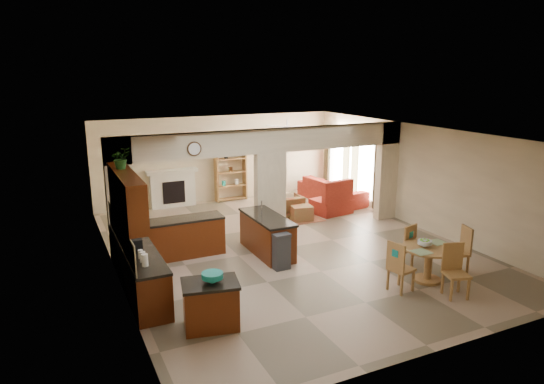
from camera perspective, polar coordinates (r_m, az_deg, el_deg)
name	(u,v)px	position (r m, az deg, el deg)	size (l,w,h in m)	color
floor	(287,248)	(11.91, 1.84, -6.56)	(10.00, 10.00, 0.00)	gray
ceiling	(288,133)	(11.24, 1.95, 6.93)	(10.00, 10.00, 0.00)	white
wall_back	(218,159)	(16.01, -6.32, 3.93)	(8.00, 8.00, 0.00)	beige
wall_front	(443,267)	(7.62, 19.51, -8.31)	(8.00, 8.00, 0.00)	beige
wall_left	(113,213)	(10.36, -18.23, -2.31)	(10.00, 10.00, 0.00)	beige
wall_right	(419,177)	(13.75, 16.90, 1.72)	(10.00, 10.00, 0.00)	beige
partition_left_pier	(121,199)	(11.35, -17.39, -0.84)	(0.60, 0.25, 2.80)	beige
partition_center_pier	(270,195)	(12.44, -0.22, -0.34)	(0.80, 0.25, 2.20)	beige
partition_right_pier	(387,171)	(14.30, 13.34, 2.41)	(0.60, 0.25, 2.80)	beige
partition_header	(270,141)	(12.17, -0.23, 6.06)	(8.00, 0.25, 0.60)	beige
kitchen_counter	(155,254)	(10.52, -13.64, -7.11)	(2.52, 3.29, 1.48)	#491D08
upper_cabinets	(126,196)	(9.48, -16.75, -0.43)	(0.35, 2.40, 0.90)	#491D08
peninsula	(267,235)	(11.42, -0.58, -5.05)	(0.70, 1.85, 0.91)	#491D08
wall_clock	(194,149)	(11.34, -9.13, 5.04)	(0.34, 0.34, 0.03)	#452C17
rug	(291,218)	(14.20, 2.29, -3.11)	(1.60, 1.30, 0.01)	#954B36
fireplace	(173,188)	(15.57, -11.61, 0.48)	(1.60, 0.35, 1.20)	beige
shelving_unit	(231,174)	(16.05, -4.88, 2.17)	(1.00, 0.32, 1.80)	olive
window_a	(367,169)	(15.51, 11.11, 2.67)	(0.02, 0.90, 1.90)	white
window_b	(337,160)	(16.88, 7.70, 3.72)	(0.02, 0.90, 1.90)	white
glazed_door	(351,169)	(16.21, 9.31, 2.70)	(0.02, 0.70, 2.10)	white
drape_a_left	(378,173)	(15.02, 12.33, 2.24)	(0.10, 0.28, 2.30)	#3B2117
drape_a_right	(355,166)	(15.96, 9.72, 3.05)	(0.10, 0.28, 2.30)	#3B2117
drape_b_left	(346,163)	(16.37, 8.72, 3.36)	(0.10, 0.28, 2.30)	#3B2117
drape_b_right	(327,158)	(17.36, 6.52, 4.04)	(0.10, 0.28, 2.30)	#3B2117
ceiling_fan	(287,127)	(14.60, 1.79, 7.63)	(1.00, 1.00, 0.10)	white
kitchen_island	(211,304)	(8.36, -7.23, -12.99)	(1.05, 0.84, 0.81)	#491D08
teal_bowl	(212,277)	(8.14, -7.03, -9.95)	(0.36, 0.36, 0.17)	#127F79
trash_can	(281,252)	(10.58, 1.03, -7.11)	(0.35, 0.30, 0.74)	#2F2F32
dining_table	(429,258)	(10.43, 17.95, -7.44)	(1.08, 1.08, 0.74)	olive
fruit_bowl	(425,243)	(10.32, 17.52, -5.75)	(0.29, 0.29, 0.15)	#57AA24
sofa	(332,190)	(16.09, 7.02, 0.21)	(0.99, 2.54, 0.74)	maroon
chaise	(331,206)	(14.80, 6.94, -1.65)	(1.07, 0.87, 0.43)	maroon
armchair	(290,206)	(14.37, 2.13, -1.60)	(0.67, 0.69, 0.63)	maroon
ottoman	(301,212)	(14.06, 3.41, -2.41)	(0.59, 0.59, 0.43)	maroon
plant	(121,158)	(9.70, -17.36, 3.84)	(0.38, 0.33, 0.42)	#174713
chair_north	(405,245)	(10.87, 15.42, -6.02)	(0.52, 0.52, 1.02)	olive
chair_east	(461,248)	(11.05, 21.35, -6.17)	(0.52, 0.52, 1.02)	olive
chair_south	(455,268)	(9.95, 20.68, -8.34)	(0.52, 0.52, 1.02)	olive
chair_west	(399,265)	(9.76, 14.67, -8.31)	(0.49, 0.49, 1.02)	olive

